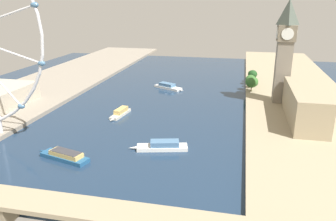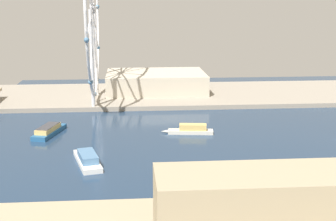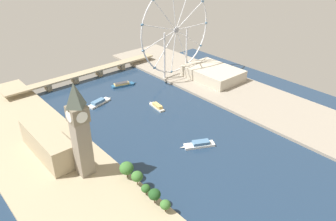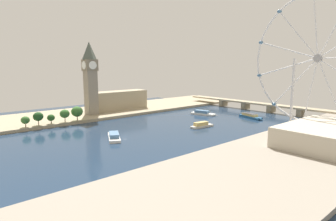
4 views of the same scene
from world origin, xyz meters
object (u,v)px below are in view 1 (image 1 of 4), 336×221
object	(u,v)px
river_bridge	(49,207)
tour_boat_0	(64,156)
clock_tower	(285,50)
tour_boat_1	(120,113)
tour_boat_3	(162,146)
tour_boat_2	(168,86)
parliament_block	(305,105)

from	to	relation	value
river_bridge	tour_boat_0	distance (m)	58.45
clock_tower	river_bridge	world-z (taller)	clock_tower
tour_boat_0	tour_boat_1	distance (m)	77.41
tour_boat_0	tour_boat_3	world-z (taller)	tour_boat_3
tour_boat_1	tour_boat_2	bearing A→B (deg)	175.41
parliament_block	tour_boat_0	size ratio (longest dim) A/B	2.11
clock_tower	tour_boat_2	xyz separation A→B (m)	(103.08, -32.54, -43.68)
clock_tower	parliament_block	xyz separation A→B (m)	(-12.23, 44.66, -31.09)
river_bridge	tour_boat_0	size ratio (longest dim) A/B	6.39
river_bridge	tour_boat_1	size ratio (longest dim) A/B	7.64
parliament_block	tour_boat_0	world-z (taller)	parliament_block
parliament_block	river_bridge	size ratio (longest dim) A/B	0.33
tour_boat_1	tour_boat_3	xyz separation A→B (m)	(-45.60, 52.71, -0.00)
parliament_block	tour_boat_0	distance (m)	163.74
river_bridge	tour_boat_2	world-z (taller)	river_bridge
clock_tower	tour_boat_1	size ratio (longest dim) A/B	2.83
river_bridge	tour_boat_3	size ratio (longest dim) A/B	6.31
tour_boat_1	tour_boat_3	world-z (taller)	tour_boat_3
clock_tower	river_bridge	size ratio (longest dim) A/B	0.37
parliament_block	river_bridge	world-z (taller)	parliament_block
river_bridge	tour_boat_3	bearing A→B (deg)	-109.03
tour_boat_0	tour_boat_3	bearing A→B (deg)	-138.77
clock_tower	tour_boat_0	size ratio (longest dim) A/B	2.37
tour_boat_1	tour_boat_3	bearing A→B (deg)	48.11
clock_tower	tour_boat_3	world-z (taller)	clock_tower
parliament_block	tour_boat_0	xyz separation A→B (m)	(138.13, 87.04, -12.56)
tour_boat_0	tour_boat_3	xyz separation A→B (m)	(-50.17, -24.56, -0.01)
parliament_block	tour_boat_3	bearing A→B (deg)	35.39
clock_tower	tour_boat_2	world-z (taller)	clock_tower
tour_boat_0	clock_tower	bearing A→B (deg)	-118.56
tour_boat_0	tour_boat_1	size ratio (longest dim) A/B	1.20
parliament_block	river_bridge	xyz separation A→B (m)	(114.81, 140.31, -6.73)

